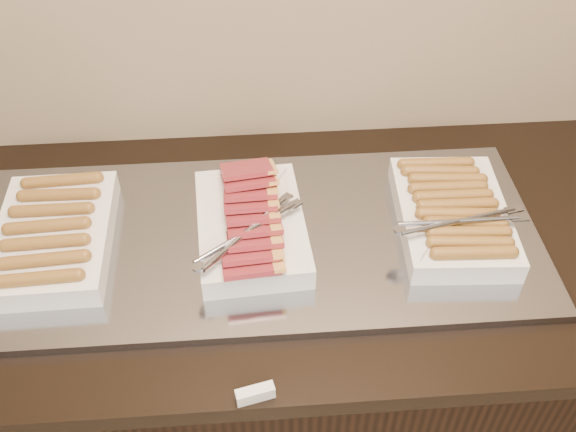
% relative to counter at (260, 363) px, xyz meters
% --- Properties ---
extents(counter, '(2.06, 0.76, 0.90)m').
position_rel_counter_xyz_m(counter, '(0.00, 0.00, 0.00)').
color(counter, black).
rests_on(counter, ground).
extents(warming_tray, '(1.20, 0.50, 0.02)m').
position_rel_counter_xyz_m(warming_tray, '(-0.01, 0.00, 0.46)').
color(warming_tray, '#8E919B').
rests_on(warming_tray, counter).
extents(dish_left, '(0.23, 0.33, 0.07)m').
position_rel_counter_xyz_m(dish_left, '(-0.40, -0.00, 0.50)').
color(dish_left, white).
rests_on(dish_left, warming_tray).
extents(dish_center, '(0.25, 0.35, 0.09)m').
position_rel_counter_xyz_m(dish_center, '(-0.00, -0.00, 0.50)').
color(dish_center, white).
rests_on(dish_center, warming_tray).
extents(dish_right, '(0.27, 0.34, 0.08)m').
position_rel_counter_xyz_m(dish_right, '(0.41, -0.00, 0.50)').
color(dish_right, white).
rests_on(dish_right, warming_tray).
extents(label_holder, '(0.07, 0.03, 0.03)m').
position_rel_counter_xyz_m(label_holder, '(-0.01, -0.36, 0.46)').
color(label_holder, white).
rests_on(label_holder, counter).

